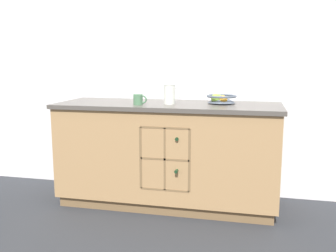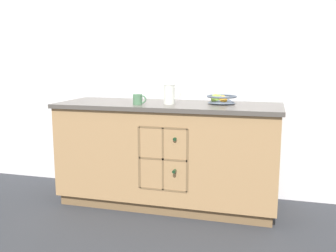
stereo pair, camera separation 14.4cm
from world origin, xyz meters
TOP-DOWN VIEW (x-y plane):
  - ground_plane at (0.00, 0.00)m, footprint 14.00×14.00m
  - back_wall at (0.00, 0.39)m, footprint 4.40×0.06m
  - kitchen_island at (0.00, -0.00)m, footprint 1.90×0.69m
  - fruit_bowl at (0.44, 0.08)m, footprint 0.25×0.25m
  - white_pitcher at (0.03, -0.06)m, footprint 0.15×0.10m
  - ceramic_mug at (-0.21, -0.16)m, footprint 0.11×0.08m

SIDE VIEW (x-z plane):
  - ground_plane at x=0.00m, z-range 0.00..0.00m
  - kitchen_island at x=0.00m, z-range 0.01..0.90m
  - ceramic_mug at x=-0.21m, z-range 0.89..0.98m
  - fruit_bowl at x=0.44m, z-range 0.89..0.98m
  - white_pitcher at x=0.03m, z-range 0.89..1.06m
  - back_wall at x=0.00m, z-range 0.00..2.55m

